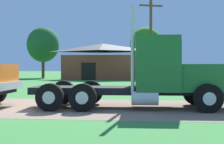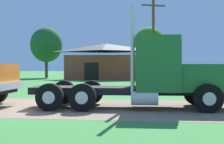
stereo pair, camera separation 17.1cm
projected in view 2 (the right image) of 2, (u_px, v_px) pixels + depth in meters
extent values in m
plane|color=#3A8039|center=(37.00, 106.00, 12.70)|extent=(200.00, 200.00, 0.00)
cube|color=#876D58|center=(37.00, 106.00, 12.70)|extent=(120.00, 5.93, 0.01)
cube|color=black|center=(130.00, 90.00, 12.26)|extent=(8.11, 1.80, 0.28)
cube|color=#23662D|center=(204.00, 78.00, 12.01)|extent=(2.23, 2.07, 1.06)
cube|color=#23662D|center=(156.00, 64.00, 12.16)|extent=(1.74, 2.34, 2.14)
cube|color=#2D3D4C|center=(178.00, 53.00, 12.08)|extent=(0.11, 1.90, 0.94)
cylinder|color=silver|center=(133.00, 51.00, 13.13)|extent=(0.14, 0.14, 3.27)
cylinder|color=silver|center=(132.00, 49.00, 11.33)|extent=(0.14, 0.14, 3.27)
cylinder|color=silver|center=(144.00, 98.00, 11.23)|extent=(1.02, 0.56, 0.52)
cylinder|color=black|center=(196.00, 93.00, 13.17)|extent=(1.06, 0.34, 1.05)
cylinder|color=silver|center=(195.00, 93.00, 13.32)|extent=(0.48, 0.06, 0.47)
cylinder|color=black|center=(208.00, 98.00, 10.90)|extent=(1.06, 0.34, 1.05)
cylinder|color=silver|center=(209.00, 99.00, 10.74)|extent=(0.48, 0.06, 0.47)
cylinder|color=black|center=(64.00, 92.00, 13.65)|extent=(1.06, 0.34, 1.05)
cylinder|color=silver|center=(65.00, 92.00, 13.81)|extent=(0.48, 0.06, 0.47)
cylinder|color=black|center=(50.00, 97.00, 11.38)|extent=(1.06, 0.34, 1.05)
cylinder|color=silver|center=(49.00, 98.00, 11.23)|extent=(0.48, 0.06, 0.47)
cylinder|color=black|center=(91.00, 92.00, 13.55)|extent=(1.06, 0.34, 1.05)
cylinder|color=silver|center=(92.00, 92.00, 13.71)|extent=(0.48, 0.06, 0.47)
cylinder|color=black|center=(82.00, 97.00, 11.28)|extent=(1.06, 0.34, 1.05)
cylinder|color=silver|center=(82.00, 98.00, 11.12)|extent=(0.48, 0.06, 0.47)
cube|color=silver|center=(11.00, 85.00, 12.42)|extent=(0.18, 2.23, 0.32)
cube|color=brown|center=(106.00, 67.00, 40.44)|extent=(10.19, 6.20, 3.17)
pyramid|color=#474747|center=(106.00, 48.00, 40.39)|extent=(10.69, 6.50, 1.09)
cube|color=black|center=(91.00, 71.00, 37.60)|extent=(1.80, 0.11, 2.20)
cylinder|color=brown|center=(153.00, 42.00, 27.59)|extent=(0.26, 0.26, 7.90)
cube|color=brown|center=(153.00, 5.00, 27.53)|extent=(2.13, 0.82, 0.14)
cylinder|color=#513823|center=(46.00, 68.00, 45.72)|extent=(0.44, 0.44, 3.11)
ellipsoid|color=#205927|center=(46.00, 45.00, 45.66)|extent=(4.82, 4.82, 5.30)
cylinder|color=#513823|center=(149.00, 67.00, 45.81)|extent=(0.44, 0.44, 3.18)
ellipsoid|color=#2D7F1F|center=(149.00, 44.00, 45.75)|extent=(4.81, 4.81, 5.29)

